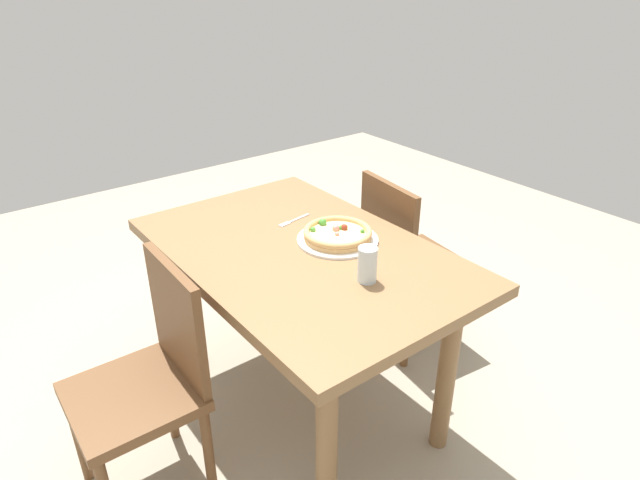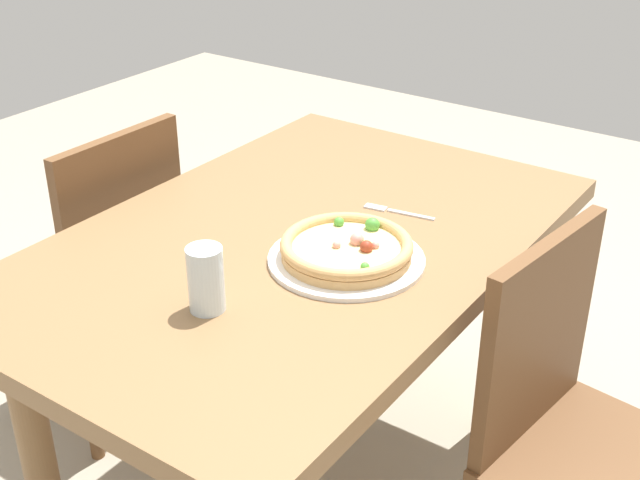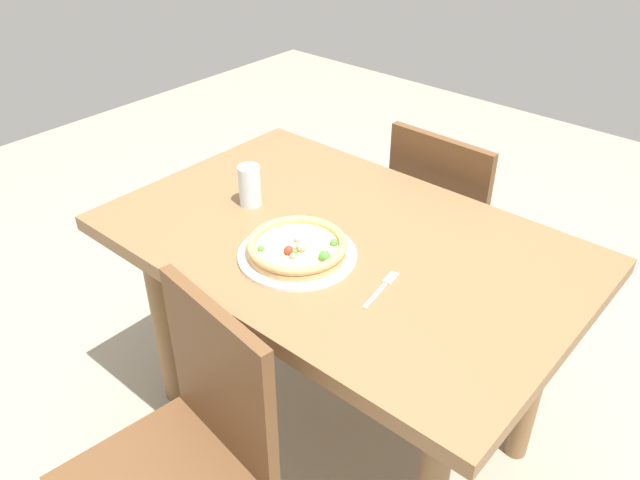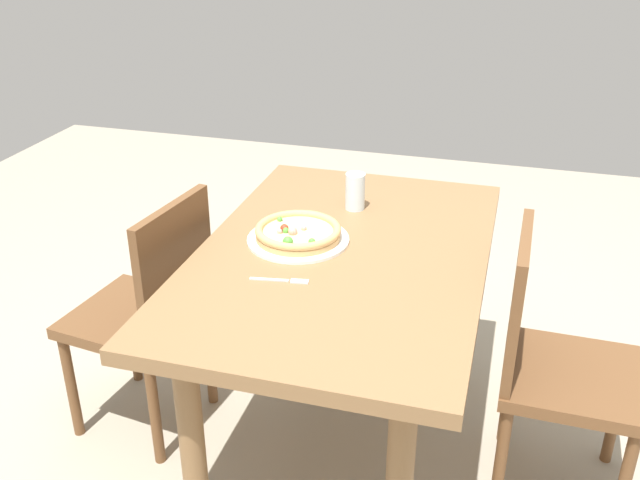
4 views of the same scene
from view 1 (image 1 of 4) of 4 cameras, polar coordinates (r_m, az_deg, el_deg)
ground_plane at (r=2.50m, az=-1.62°, el=-16.30°), size 6.00×6.00×0.00m
dining_table at (r=2.11m, az=-1.85°, el=-3.43°), size 1.31×0.85×0.75m
chair_near at (r=2.60m, az=8.90°, el=-1.80°), size 0.45×0.45×0.86m
chair_far at (r=1.97m, az=-17.25°, el=-13.48°), size 0.41×0.41×0.86m
plate at (r=2.11m, az=1.84°, el=0.05°), size 0.31×0.31×0.01m
pizza at (r=2.10m, az=1.83°, el=0.69°), size 0.27×0.27×0.05m
fork at (r=2.27m, az=-2.93°, el=1.97°), size 0.04×0.17×0.00m
drinking_glass at (r=1.83m, az=4.94°, el=-2.55°), size 0.07×0.07×0.12m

